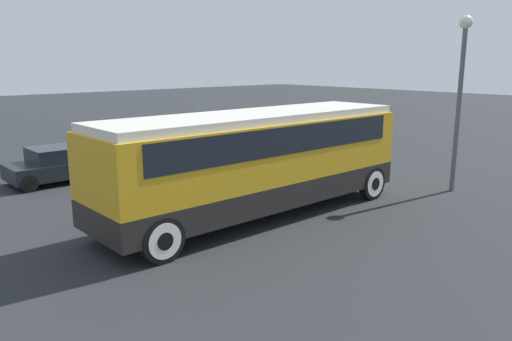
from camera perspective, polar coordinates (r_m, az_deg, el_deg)
The scene contains 5 objects.
ground_plane at distance 14.79m, azimuth -0.00°, elevation -5.19°, with size 120.00×120.00×0.00m, color #26282B.
tour_bus at distance 14.40m, azimuth 0.28°, elevation 1.88°, with size 9.88×2.68×3.04m.
parked_car_near at distance 20.24m, azimuth -20.95°, elevation 0.74°, with size 4.23×1.93×1.33m.
parked_car_mid at distance 21.84m, azimuth -6.93°, elevation 2.49°, with size 4.41×1.93×1.47m.
lamp_post at distance 18.36m, azimuth 22.39°, elevation 9.64°, with size 0.44×0.44×5.93m.
Camera 1 is at (-9.38, -10.51, 4.48)m, focal length 35.00 mm.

